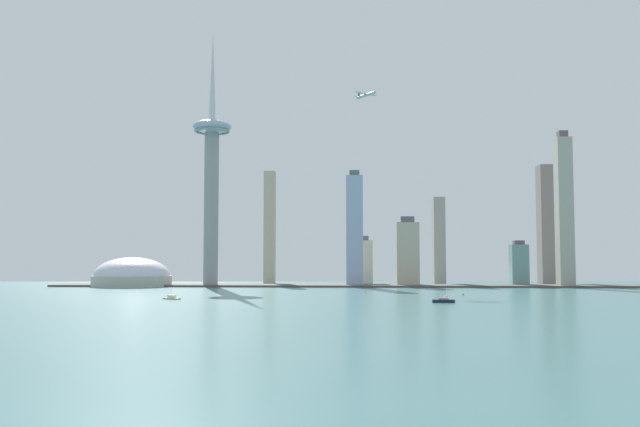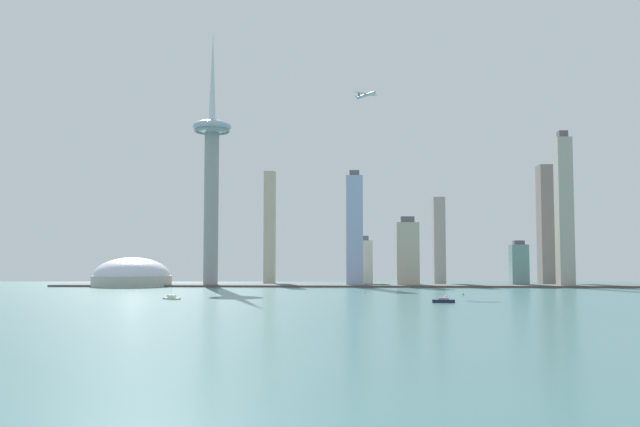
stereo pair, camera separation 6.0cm
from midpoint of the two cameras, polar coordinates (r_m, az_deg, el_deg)
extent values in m
plane|color=#3F6E6F|center=(371.06, 3.56, -8.94)|extent=(6000.00, 6000.00, 0.00)
cube|color=#584D4A|center=(818.90, 3.17, -6.04)|extent=(732.60, 54.01, 2.38)
cylinder|color=gray|center=(833.25, -9.08, 0.62)|extent=(17.39, 17.39, 193.83)
ellipsoid|color=#9EB3C6|center=(846.20, -9.01, 7.18)|extent=(46.71, 46.71, 15.90)
torus|color=gray|center=(845.16, -9.01, 6.81)|extent=(42.89, 42.89, 3.18)
cone|color=silver|center=(860.30, -8.97, 11.28)|extent=(8.69, 8.69, 109.47)
cylinder|color=beige|center=(850.59, -15.45, -5.47)|extent=(93.94, 93.94, 12.99)
ellipsoid|color=silver|center=(850.41, -15.45, -5.04)|extent=(89.25, 89.25, 43.94)
cube|color=gray|center=(867.84, 16.30, -4.18)|extent=(20.42, 19.46, 50.59)
cube|color=#635163|center=(868.03, 16.27, -2.35)|extent=(12.25, 11.68, 4.96)
cube|color=#C0B19B|center=(834.51, 7.34, -3.41)|extent=(27.14, 19.23, 77.27)
cube|color=#5F5B64|center=(835.86, 7.32, -0.51)|extent=(16.29, 11.54, 7.31)
cube|color=#AFA798|center=(851.43, 19.73, 0.11)|extent=(17.18, 19.93, 176.30)
cube|color=#65525A|center=(862.31, 19.60, 6.24)|extent=(10.31, 11.96, 8.10)
cube|color=#A49A94|center=(904.41, 9.90, -2.26)|extent=(14.96, 23.41, 113.51)
cube|color=#B9B6A0|center=(879.60, 3.60, -4.12)|extent=(24.85, 22.76, 56.70)
cube|color=#515F6C|center=(879.99, 3.59, -2.08)|extent=(14.91, 13.66, 6.00)
cube|color=#C2B093|center=(929.13, -4.22, -1.15)|extent=(14.51, 19.24, 152.19)
cube|color=gray|center=(959.91, 18.37, -0.86)|extent=(18.68, 26.30, 158.63)
cube|color=#9EABD1|center=(822.62, 2.91, -1.45)|extent=(20.04, 12.05, 134.12)
cube|color=slate|center=(828.48, 2.89, 3.41)|extent=(12.02, 7.23, 6.25)
cube|color=beige|center=(575.10, -12.29, -6.97)|extent=(16.80, 14.10, 1.26)
cube|color=silver|center=(575.00, -12.29, -6.79)|extent=(8.21, 7.35, 2.37)
cylinder|color=silver|center=(574.79, -12.29, -6.38)|extent=(0.24, 0.24, 5.85)
cube|color=#1D2038|center=(528.96, 10.28, -7.22)|extent=(17.16, 6.56, 2.39)
cube|color=#A19BA6|center=(528.84, 10.28, -7.00)|extent=(7.65, 4.27, 1.59)
cube|color=#AF1A23|center=(557.54, 10.52, -7.09)|extent=(2.87, 8.93, 1.33)
cube|color=silver|center=(557.43, 10.52, -6.88)|extent=(1.99, 3.94, 2.78)
cylinder|color=silver|center=(557.24, 10.51, -6.50)|extent=(0.24, 0.24, 4.59)
cone|color=green|center=(642.68, 11.88, -6.60)|extent=(1.96, 1.96, 2.06)
cone|color=#E54C19|center=(663.26, 3.80, -6.60)|extent=(1.15, 1.15, 1.64)
cylinder|color=#A9C4CB|center=(835.55, 3.87, 9.84)|extent=(23.12, 28.38, 3.60)
sphere|color=#A9C4CB|center=(823.09, 4.60, 10.05)|extent=(3.60, 3.60, 3.60)
cube|color=#A9C4CB|center=(835.93, 3.87, 9.94)|extent=(26.61, 21.75, 0.50)
cube|color=#A9C4CB|center=(846.25, 3.27, 9.70)|extent=(10.08, 8.60, 0.40)
cube|color=#2D333D|center=(847.13, 3.27, 9.94)|extent=(1.92, 2.28, 5.00)
camera|label=1|loc=(0.03, -90.00, 0.00)|focal=38.28mm
camera|label=2|loc=(0.03, 90.00, 0.00)|focal=38.28mm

